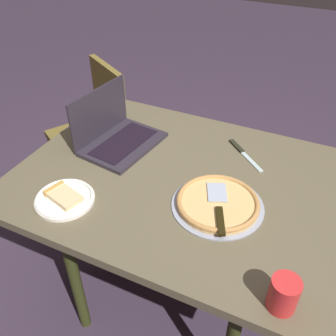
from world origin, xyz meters
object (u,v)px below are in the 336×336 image
Objects in this scene: dining_table at (183,192)px; chair_near at (96,126)px; table_knife at (242,152)px; laptop at (116,134)px; drink_cup at (284,294)px; pizza_tray at (218,203)px; pizza_plate at (64,198)px.

dining_table is 1.02m from chair_near.
chair_near is (-0.99, 0.29, -0.28)m from table_knife.
laptop is 3.58× the size of drink_cup.
chair_near is at bearing 147.00° from pizza_tray.
drink_cup reaches higher than dining_table.
chair_near is (-0.46, 0.45, -0.33)m from laptop.
pizza_tray is 3.14× the size of drink_cup.
laptop is 1.75× the size of pizza_plate.
chair_near is (-0.48, 0.86, -0.29)m from pizza_plate.
chair_near reaches higher than pizza_tray.
drink_cup is (0.83, -0.50, 0.01)m from laptop.
dining_table is at bearing 151.25° from pizza_tray.
pizza_plate is 0.56m from pizza_tray.
table_knife is 1.82× the size of drink_cup.
table_knife reaches higher than dining_table.
pizza_plate is at bearing -86.21° from laptop.
laptop is (-0.37, 0.10, 0.12)m from dining_table.
drink_cup is at bearing -30.93° from laptop.
drink_cup is 0.12× the size of chair_near.
drink_cup is at bearing -36.47° from chair_near.
laptop is at bearing 164.74° from dining_table.
drink_cup reaches higher than table_knife.
dining_table is 12.39× the size of drink_cup.
chair_near reaches higher than pizza_plate.
laptop is 1.97× the size of table_knife.
table_knife is (0.53, 0.17, -0.05)m from laptop.
drink_cup is at bearing -65.64° from table_knife.
pizza_plate is at bearing 173.61° from drink_cup.
dining_table is 0.40m from laptop.
dining_table is at bearing -33.84° from chair_near.
dining_table is 0.32m from table_knife.
chair_near is at bearing 143.53° from drink_cup.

